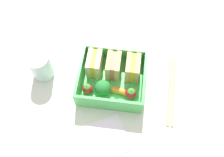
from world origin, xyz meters
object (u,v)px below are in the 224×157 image
Objects in this scene: sandwich_center_left at (113,66)px; chopstick_pair at (172,90)px; drinking_glass at (41,66)px; strawberry_left at (131,93)px; sandwich_center at (133,68)px; sandwich_left at (94,64)px; folded_napkin at (98,141)px; strawberry_far_left at (88,89)px; carrot_stick_far_left at (119,91)px; broccoli_floret at (103,88)px.

sandwich_center_left is 15.86cm from chopstick_pair.
strawberry_left is at bearing -9.99° from drinking_glass.
sandwich_center is 22.83cm from drinking_glass.
sandwich_left is at bearing 9.46° from drinking_glass.
sandwich_left is at bearing 180.00° from sandwich_center_left.
sandwich_center_left is at bearing 0.00° from sandwich_left.
strawberry_far_left is at bearing 110.38° from folded_napkin.
carrot_stick_far_left is 1.18× the size of strawberry_left.
sandwich_left is 9.52cm from sandwich_center.
folded_napkin is at bearing -104.90° from carrot_stick_far_left.
drinking_glass is (-17.96, -2.20, -0.31)cm from sandwich_center_left.
strawberry_left reaches higher than strawberry_far_left.
chopstick_pair is 1.46× the size of folded_napkin.
chopstick_pair is at bearing 17.85° from strawberry_left.
sandwich_left is at bearing 101.16° from folded_napkin.
sandwich_left is 1.00× the size of sandwich_center.
strawberry_far_left reaches higher than carrot_stick_far_left.
sandwich_center_left is at bearing 48.54° from strawberry_far_left.
strawberry_far_left is 12.65cm from folded_napkin.
broccoli_floret is (-1.76, -6.26, -0.22)cm from sandwich_center_left.
broccoli_floret is at bearing -136.16° from sandwich_center.
sandwich_center_left reaches higher than carrot_stick_far_left.
sandwich_left reaches higher than carrot_stick_far_left.
sandwich_center_left is 1.00× the size of sandwich_center.
sandwich_center is at bearing 31.36° from strawberry_far_left.
sandwich_center_left is 0.30× the size of chopstick_pair.
strawberry_far_left is 0.94× the size of strawberry_left.
folded_napkin is at bearing -87.34° from broccoli_floret.
chopstick_pair is (16.91, 3.28, -3.39)cm from broccoli_floret.
strawberry_left is 0.17× the size of chopstick_pair.
chopstick_pair is (13.11, 2.69, -1.59)cm from carrot_stick_far_left.
sandwich_center_left is at bearing 86.11° from folded_napkin.
carrot_stick_far_left is at bearing 168.96° from strawberry_left.
sandwich_center is 0.44× the size of folded_napkin.
drinking_glass reaches higher than carrot_stick_far_left.
broccoli_floret is 17.56cm from chopstick_pair.
sandwich_left is 0.30× the size of chopstick_pair.
strawberry_left is at bearing 0.19° from strawberry_far_left.
sandwich_left is 20.45cm from chopstick_pair.
sandwich_center_left is at bearing 128.70° from strawberry_left.
carrot_stick_far_left is at bearing -115.60° from sandwich_center.
sandwich_left is 11.66cm from strawberry_left.
sandwich_center is 6.60cm from carrot_stick_far_left.
sandwich_left is 1.00× the size of sandwich_center_left.
sandwich_center_left is at bearing 109.82° from carrot_stick_far_left.
drinking_glass is at bearing -174.47° from sandwich_center.
sandwich_center_left is at bearing 74.28° from broccoli_floret.
sandwich_center_left is 4.76cm from sandwich_center.
drinking_glass reaches higher than strawberry_left.
sandwich_left is at bearing 115.57° from broccoli_floret.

